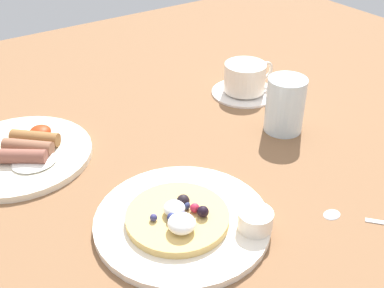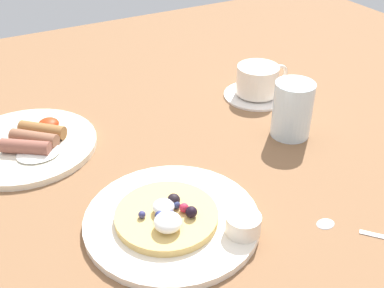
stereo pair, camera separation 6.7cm
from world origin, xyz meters
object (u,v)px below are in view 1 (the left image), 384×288
Objects in this scene: pancake_plate at (182,221)px; breakfast_plate at (19,155)px; syrup_ramekin at (254,221)px; coffee_cup at (245,77)px; coffee_saucer at (244,92)px; water_glass at (285,105)px; teaspoon at (357,218)px.

pancake_plate is 33.47cm from breakfast_plate.
breakfast_plate is at bearing 119.75° from syrup_ramekin.
syrup_ramekin is at bearing -127.77° from coffee_cup.
coffee_saucer is at bearing -3.45° from breakfast_plate.
syrup_ramekin is at bearing -141.00° from water_glass.
coffee_saucer is at bearing 38.88° from pancake_plate.
coffee_cup is (48.38, -2.92, 3.42)cm from breakfast_plate.
breakfast_plate is at bearing 115.41° from pancake_plate.
water_glass is at bearing 39.00° from syrup_ramekin.
pancake_plate reaches higher than coffee_saucer.
water_glass is (8.50, 25.01, 5.05)cm from teaspoon.
breakfast_plate is (-14.36, 30.23, 0.00)cm from pancake_plate.
pancake_plate is 1.82× the size of coffee_saucer.
syrup_ramekin is 30.15cm from water_glass.
pancake_plate is 2.13× the size of coffee_cup.
syrup_ramekin is at bearing -45.98° from pancake_plate.
teaspoon is (36.34, -43.73, -0.35)cm from breakfast_plate.
breakfast_plate is 48.59cm from coffee_cup.
coffee_cup is (0.15, -0.01, 3.58)cm from coffee_saucer.
coffee_saucer is at bearing 73.75° from teaspoon.
syrup_ramekin is 43.91cm from coffee_cup.
pancake_plate is 1.02× the size of breakfast_plate.
syrup_ramekin reaches higher than breakfast_plate.
teaspoon is 26.90cm from water_glass.
water_glass is (23.34, 18.90, 2.66)cm from syrup_ramekin.
pancake_plate and breakfast_plate have the same top height.
syrup_ramekin is 43.86cm from coffee_saucer.
breakfast_plate reaches higher than teaspoon.
coffee_saucer is 42.52cm from teaspoon.
coffee_cup is 1.00× the size of teaspoon.
teaspoon is at bearing -106.25° from coffee_saucer.
teaspoon is at bearing -50.27° from breakfast_plate.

